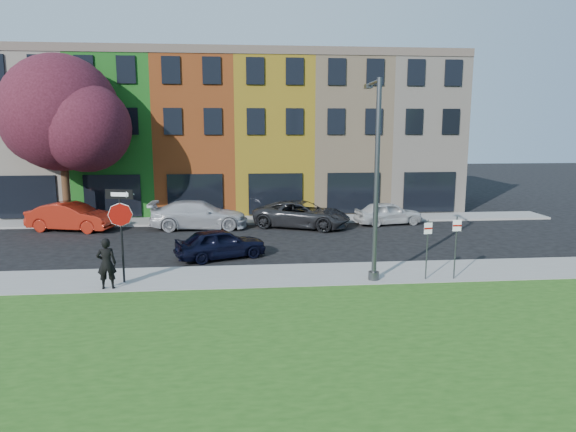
{
  "coord_description": "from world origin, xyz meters",
  "views": [
    {
      "loc": [
        -2.24,
        -15.86,
        5.74
      ],
      "look_at": [
        -0.36,
        4.0,
        2.22
      ],
      "focal_mm": 32.0,
      "sensor_mm": 36.0,
      "label": 1
    }
  ],
  "objects": [
    {
      "name": "sidewalk_near",
      "position": [
        2.0,
        3.0,
        0.06
      ],
      "size": [
        40.0,
        3.0,
        0.12
      ],
      "primitive_type": "cube",
      "color": "gray",
      "rests_on": "ground"
    },
    {
      "name": "parked_car_silver",
      "position": [
        -4.55,
        12.96,
        0.79
      ],
      "size": [
        2.34,
        5.49,
        1.58
      ],
      "primitive_type": "imported",
      "rotation": [
        0.0,
        0.0,
        1.56
      ],
      "color": "#ADADB2",
      "rests_on": "ground"
    },
    {
      "name": "parking_sign_a",
      "position": [
        4.58,
        1.93,
        1.51
      ],
      "size": [
        0.32,
        0.1,
        2.24
      ],
      "rotation": [
        0.0,
        0.0,
        0.15
      ],
      "color": "#424447",
      "rests_on": "sidewalk_near"
    },
    {
      "name": "stop_sign",
      "position": [
        -6.49,
        2.6,
        2.54
      ],
      "size": [
        1.02,
        0.32,
        3.4
      ],
      "rotation": [
        0.0,
        0.0,
        -0.27
      ],
      "color": "black",
      "rests_on": "sidewalk_near"
    },
    {
      "name": "parked_car_dark",
      "position": [
        1.28,
        12.75,
        0.76
      ],
      "size": [
        6.46,
        7.27,
        1.52
      ],
      "primitive_type": "imported",
      "rotation": [
        0.0,
        0.0,
        1.17
      ],
      "color": "black",
      "rests_on": "ground"
    },
    {
      "name": "parked_car_white",
      "position": [
        6.44,
        13.18,
        0.68
      ],
      "size": [
        2.96,
        4.51,
        1.35
      ],
      "primitive_type": "imported",
      "rotation": [
        0.0,
        0.0,
        1.75
      ],
      "color": "silver",
      "rests_on": "ground"
    },
    {
      "name": "street_lamp",
      "position": [
        2.66,
        2.28,
        3.79
      ],
      "size": [
        0.48,
        2.58,
        7.27
      ],
      "rotation": [
        0.0,
        0.0,
        -0.06
      ],
      "color": "#424447",
      "rests_on": "sidewalk_near"
    },
    {
      "name": "ground",
      "position": [
        0.0,
        0.0,
        0.0
      ],
      "size": [
        120.0,
        120.0,
        0.0
      ],
      "primitive_type": "plane",
      "color": "black",
      "rests_on": "ground"
    },
    {
      "name": "sidewalk_far",
      "position": [
        -3.0,
        15.0,
        0.06
      ],
      "size": [
        40.0,
        2.4,
        0.12
      ],
      "primitive_type": "cube",
      "color": "gray",
      "rests_on": "ground"
    },
    {
      "name": "sedan_near",
      "position": [
        -3.11,
        6.18,
        0.67
      ],
      "size": [
        4.17,
        4.97,
        1.34
      ],
      "primitive_type": "imported",
      "rotation": [
        0.0,
        0.0,
        1.93
      ],
      "color": "black",
      "rests_on": "ground"
    },
    {
      "name": "parking_sign_b",
      "position": [
        5.66,
        1.89,
        1.57
      ],
      "size": [
        0.32,
        0.08,
        2.35
      ],
      "rotation": [
        0.0,
        0.0,
        -0.01
      ],
      "color": "#424447",
      "rests_on": "sidewalk_near"
    },
    {
      "name": "man",
      "position": [
        -6.89,
        1.9,
        1.02
      ],
      "size": [
        0.75,
        0.58,
        1.81
      ],
      "primitive_type": "imported",
      "rotation": [
        0.0,
        0.0,
        3.25
      ],
      "color": "black",
      "rests_on": "sidewalk_near"
    },
    {
      "name": "tree_purple",
      "position": [
        -12.02,
        14.41,
        6.27
      ],
      "size": [
        7.75,
        6.78,
        9.55
      ],
      "color": "#312010",
      "rests_on": "sidewalk_far"
    },
    {
      "name": "parked_car_red",
      "position": [
        -11.53,
        13.04,
        0.78
      ],
      "size": [
        3.95,
        5.55,
        1.57
      ],
      "primitive_type": "imported",
      "rotation": [
        0.0,
        0.0,
        1.32
      ],
      "color": "maroon",
      "rests_on": "ground"
    },
    {
      "name": "rowhouse_block",
      "position": [
        -2.5,
        21.18,
        4.99
      ],
      "size": [
        30.0,
        10.12,
        10.0
      ],
      "color": "beige",
      "rests_on": "ground"
    }
  ]
}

